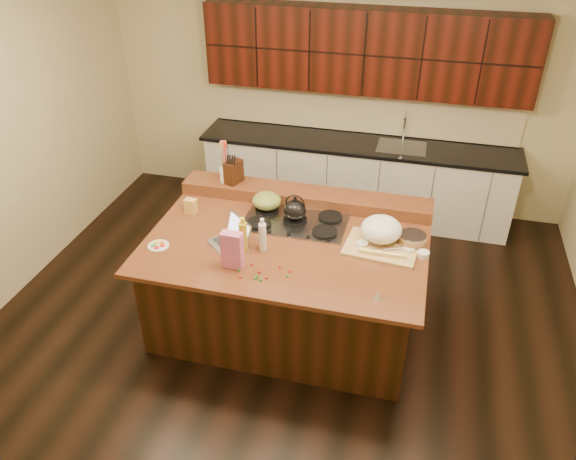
# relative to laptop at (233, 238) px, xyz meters

# --- Properties ---
(room) EXTENTS (5.52, 5.02, 2.72)m
(room) POSITION_rel_laptop_xyz_m (0.43, 0.16, 0.37)
(room) COLOR black
(room) RESTS_ON ground
(island) EXTENTS (2.40, 1.60, 0.92)m
(island) POSITION_rel_laptop_xyz_m (0.43, 0.16, -0.52)
(island) COLOR black
(island) RESTS_ON ground
(back_ledge) EXTENTS (2.40, 0.30, 0.12)m
(back_ledge) POSITION_rel_laptop_xyz_m (0.43, 0.86, -0.00)
(back_ledge) COLOR black
(back_ledge) RESTS_ON island
(cooktop) EXTENTS (0.92, 0.52, 0.05)m
(cooktop) POSITION_rel_laptop_xyz_m (0.43, 0.46, -0.05)
(cooktop) COLOR gray
(cooktop) RESTS_ON island
(back_counter) EXTENTS (3.70, 0.66, 2.40)m
(back_counter) POSITION_rel_laptop_xyz_m (0.73, 2.39, -0.00)
(back_counter) COLOR silver
(back_counter) RESTS_ON ground
(kettle) EXTENTS (0.20, 0.20, 0.18)m
(kettle) POSITION_rel_laptop_xyz_m (0.43, 0.46, 0.07)
(kettle) COLOR black
(kettle) RESTS_ON cooktop
(green_bowl) EXTENTS (0.31, 0.31, 0.15)m
(green_bowl) POSITION_rel_laptop_xyz_m (0.13, 0.59, 0.06)
(green_bowl) COLOR olive
(green_bowl) RESTS_ON cooktop
(laptop) EXTENTS (0.43, 0.43, 0.24)m
(laptop) POSITION_rel_laptop_xyz_m (0.00, 0.00, 0.00)
(laptop) COLOR #B7B7BC
(laptop) RESTS_ON island
(oil_bottle) EXTENTS (0.07, 0.07, 0.27)m
(oil_bottle) POSITION_rel_laptop_xyz_m (0.12, -0.07, 0.07)
(oil_bottle) COLOR gold
(oil_bottle) RESTS_ON island
(vinegar_bottle) EXTENTS (0.08, 0.08, 0.25)m
(vinegar_bottle) POSITION_rel_laptop_xyz_m (0.27, -0.01, 0.06)
(vinegar_bottle) COLOR silver
(vinegar_bottle) RESTS_ON island
(wooden_tray) EXTENTS (0.64, 0.51, 0.24)m
(wooden_tray) POSITION_rel_laptop_xyz_m (1.22, 0.32, 0.04)
(wooden_tray) COLOR tan
(wooden_tray) RESTS_ON island
(ramekin_a) EXTENTS (0.12, 0.12, 0.04)m
(ramekin_a) POSITION_rel_laptop_xyz_m (1.58, 0.22, -0.04)
(ramekin_a) COLOR white
(ramekin_a) RESTS_ON island
(ramekin_b) EXTENTS (0.13, 0.13, 0.04)m
(ramekin_b) POSITION_rel_laptop_xyz_m (1.46, 0.25, -0.04)
(ramekin_b) COLOR white
(ramekin_b) RESTS_ON island
(ramekin_c) EXTENTS (0.10, 0.10, 0.04)m
(ramekin_c) POSITION_rel_laptop_xyz_m (1.08, 0.24, -0.04)
(ramekin_c) COLOR white
(ramekin_c) RESTS_ON island
(strainer_bowl) EXTENTS (0.30, 0.30, 0.09)m
(strainer_bowl) POSITION_rel_laptop_xyz_m (1.48, 0.37, -0.02)
(strainer_bowl) COLOR #996B3F
(strainer_bowl) RESTS_ON island
(kitchen_timer) EXTENTS (0.10, 0.10, 0.07)m
(kitchen_timer) POSITION_rel_laptop_xyz_m (1.28, -0.41, -0.03)
(kitchen_timer) COLOR silver
(kitchen_timer) RESTS_ON island
(pink_bag) EXTENTS (0.17, 0.09, 0.31)m
(pink_bag) POSITION_rel_laptop_xyz_m (0.10, -0.29, 0.09)
(pink_bag) COLOR #CA5F93
(pink_bag) RESTS_ON island
(candy_plate) EXTENTS (0.23, 0.23, 0.01)m
(candy_plate) POSITION_rel_laptop_xyz_m (-0.60, -0.19, -0.06)
(candy_plate) COLOR white
(candy_plate) RESTS_ON island
(package_box) EXTENTS (0.11, 0.08, 0.15)m
(package_box) POSITION_rel_laptop_xyz_m (-0.54, 0.39, 0.01)
(package_box) COLOR gold
(package_box) RESTS_ON island
(utensil_crock) EXTENTS (0.14, 0.14, 0.14)m
(utensil_crock) POSITION_rel_laptop_xyz_m (-0.36, 0.86, 0.13)
(utensil_crock) COLOR white
(utensil_crock) RESTS_ON back_ledge
(knife_block) EXTENTS (0.17, 0.21, 0.22)m
(knife_block) POSITION_rel_laptop_xyz_m (-0.28, 0.86, 0.17)
(knife_block) COLOR black
(knife_block) RESTS_ON back_ledge
(gumdrop_0) EXTENTS (0.02, 0.02, 0.02)m
(gumdrop_0) POSITION_rel_laptop_xyz_m (0.34, -0.33, -0.05)
(gumdrop_0) COLOR red
(gumdrop_0) RESTS_ON island
(gumdrop_1) EXTENTS (0.02, 0.02, 0.02)m
(gumdrop_1) POSITION_rel_laptop_xyz_m (0.17, -0.35, -0.05)
(gumdrop_1) COLOR #198C26
(gumdrop_1) RESTS_ON island
(gumdrop_2) EXTENTS (0.02, 0.02, 0.02)m
(gumdrop_2) POSITION_rel_laptop_xyz_m (0.24, -0.25, -0.05)
(gumdrop_2) COLOR red
(gumdrop_2) RESTS_ON island
(gumdrop_3) EXTENTS (0.02, 0.02, 0.02)m
(gumdrop_3) POSITION_rel_laptop_xyz_m (0.56, -0.33, -0.05)
(gumdrop_3) COLOR #198C26
(gumdrop_3) RESTS_ON island
(gumdrop_4) EXTENTS (0.02, 0.02, 0.02)m
(gumdrop_4) POSITION_rel_laptop_xyz_m (0.47, -0.23, -0.05)
(gumdrop_4) COLOR red
(gumdrop_4) RESTS_ON island
(gumdrop_5) EXTENTS (0.02, 0.02, 0.02)m
(gumdrop_5) POSITION_rel_laptop_xyz_m (0.38, -0.43, -0.05)
(gumdrop_5) COLOR #198C26
(gumdrop_5) RESTS_ON island
(gumdrop_6) EXTENTS (0.02, 0.02, 0.02)m
(gumdrop_6) POSITION_rel_laptop_xyz_m (0.21, -0.43, -0.05)
(gumdrop_6) COLOR red
(gumdrop_6) RESTS_ON island
(gumdrop_7) EXTENTS (0.02, 0.02, 0.02)m
(gumdrop_7) POSITION_rel_laptop_xyz_m (0.33, -0.42, -0.05)
(gumdrop_7) COLOR #198C26
(gumdrop_7) RESTS_ON island
(gumdrop_8) EXTENTS (0.02, 0.02, 0.02)m
(gumdrop_8) POSITION_rel_laptop_xyz_m (0.41, -0.39, -0.05)
(gumdrop_8) COLOR red
(gumdrop_8) RESTS_ON island
(gumdrop_9) EXTENTS (0.02, 0.02, 0.02)m
(gumdrop_9) POSITION_rel_laptop_xyz_m (0.34, -0.40, -0.05)
(gumdrop_9) COLOR #198C26
(gumdrop_9) RESTS_ON island
(gumdrop_10) EXTENTS (0.02, 0.02, 0.02)m
(gumdrop_10) POSITION_rel_laptop_xyz_m (0.57, -0.26, -0.05)
(gumdrop_10) COLOR red
(gumdrop_10) RESTS_ON island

